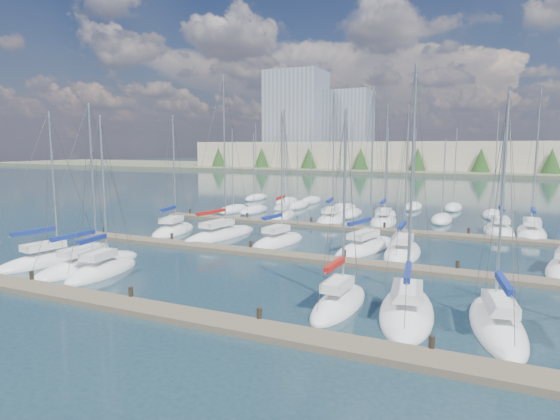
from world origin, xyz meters
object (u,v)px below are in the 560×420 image
at_px(sailboat_d, 339,304).
at_px(sailboat_c, 102,271).
at_px(sailboat_a, 50,260).
at_px(sailboat_k, 366,247).
at_px(sailboat_b, 89,265).
at_px(sailboat_h, 173,231).
at_px(sailboat_i, 220,235).
at_px(sailboat_e, 407,311).
at_px(sailboat_n, 283,216).
at_px(sailboat_q, 499,231).
at_px(sailboat_j, 278,241).
at_px(sailboat_o, 331,220).
at_px(sailboat_f, 497,325).
at_px(sailboat_l, 403,252).
at_px(sailboat_r, 531,233).
at_px(sailboat_p, 384,221).

height_order(sailboat_d, sailboat_c, sailboat_c).
distance_m(sailboat_a, sailboat_c, 5.77).
xyz_separation_m(sailboat_a, sailboat_k, (20.14, 14.21, 0.01)).
xyz_separation_m(sailboat_d, sailboat_b, (-18.67, 0.41, -0.02)).
distance_m(sailboat_b, sailboat_h, 14.04).
bearing_deg(sailboat_i, sailboat_e, -26.68).
bearing_deg(sailboat_e, sailboat_n, 117.48).
relative_size(sailboat_d, sailboat_a, 0.95).
distance_m(sailboat_d, sailboat_c, 16.67).
relative_size(sailboat_q, sailboat_j, 0.94).
relative_size(sailboat_o, sailboat_n, 1.11).
xyz_separation_m(sailboat_h, sailboat_f, (29.48, -13.81, 0.00)).
bearing_deg(sailboat_l, sailboat_q, 59.91).
bearing_deg(sailboat_h, sailboat_r, 11.89).
distance_m(sailboat_q, sailboat_r, 2.84).
height_order(sailboat_b, sailboat_f, sailboat_b).
relative_size(sailboat_d, sailboat_c, 0.99).
bearing_deg(sailboat_r, sailboat_f, -95.51).
bearing_deg(sailboat_o, sailboat_l, -59.70).
distance_m(sailboat_r, sailboat_k, 18.56).
bearing_deg(sailboat_b, sailboat_p, 65.61).
distance_m(sailboat_l, sailboat_r, 16.95).
distance_m(sailboat_j, sailboat_n, 15.30).
bearing_deg(sailboat_p, sailboat_l, -78.37).
height_order(sailboat_d, sailboat_b, sailboat_b).
bearing_deg(sailboat_n, sailboat_h, -122.60).
height_order(sailboat_d, sailboat_l, sailboat_l).
bearing_deg(sailboat_r, sailboat_p, 176.32).
bearing_deg(sailboat_k, sailboat_d, -68.77).
bearing_deg(sailboat_d, sailboat_f, 3.78).
xyz_separation_m(sailboat_c, sailboat_e, (20.17, 0.70, -0.00)).
bearing_deg(sailboat_d, sailboat_k, 100.52).
bearing_deg(sailboat_n, sailboat_k, -53.53).
bearing_deg(sailboat_r, sailboat_i, -152.46).
height_order(sailboat_d, sailboat_r, sailboat_r).
bearing_deg(sailboat_a, sailboat_e, 9.98).
distance_m(sailboat_o, sailboat_p, 5.88).
xyz_separation_m(sailboat_k, sailboat_e, (5.76, -14.04, -0.00)).
height_order(sailboat_a, sailboat_i, sailboat_i).
distance_m(sailboat_r, sailboat_n, 26.64).
height_order(sailboat_l, sailboat_e, sailboat_e).
bearing_deg(sailboat_c, sailboat_e, -4.93).
bearing_deg(sailboat_l, sailboat_o, 124.76).
xyz_separation_m(sailboat_h, sailboat_c, (5.10, -14.39, 0.01)).
bearing_deg(sailboat_o, sailboat_q, -6.59).
relative_size(sailboat_r, sailboat_k, 1.05).
xyz_separation_m(sailboat_a, sailboat_n, (6.52, 27.48, 0.02)).
xyz_separation_m(sailboat_j, sailboat_l, (10.83, 0.27, -0.01)).
bearing_deg(sailboat_c, sailboat_q, 41.78).
relative_size(sailboat_a, sailboat_i, 0.74).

